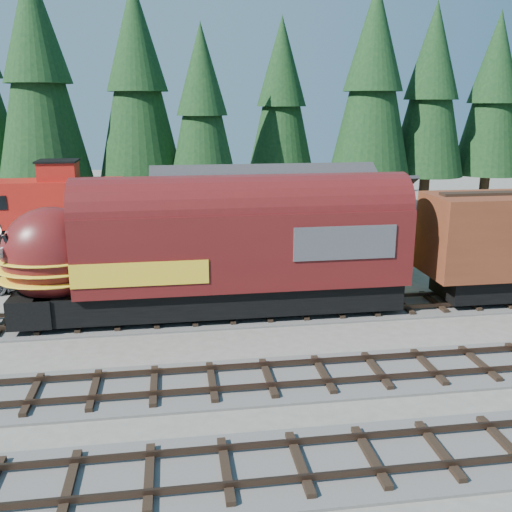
{
  "coord_description": "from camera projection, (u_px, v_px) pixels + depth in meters",
  "views": [
    {
      "loc": [
        -5.22,
        -18.27,
        8.59
      ],
      "look_at": [
        -1.91,
        4.0,
        2.53
      ],
      "focal_mm": 40.0,
      "sensor_mm": 36.0,
      "label": 1
    }
  ],
  "objects": [
    {
      "name": "ground",
      "position": [
        325.0,
        351.0,
        20.43
      ],
      "size": [
        120.0,
        120.0,
        0.0
      ],
      "primitive_type": "plane",
      "color": "#6B665B",
      "rests_on": "ground"
    },
    {
      "name": "track_spur",
      "position": [
        98.0,
        242.0,
        36.18
      ],
      "size": [
        32.0,
        3.2,
        0.33
      ],
      "color": "#4C4947",
      "rests_on": "ground"
    },
    {
      "name": "depot",
      "position": [
        274.0,
        215.0,
        29.69
      ],
      "size": [
        12.8,
        7.0,
        5.3
      ],
      "color": "gold",
      "rests_on": "ground"
    },
    {
      "name": "conifer_backdrop",
      "position": [
        290.0,
        80.0,
        41.14
      ],
      "size": [
        79.71,
        24.08,
        17.43
      ],
      "color": "black",
      "rests_on": "ground"
    },
    {
      "name": "locomotive",
      "position": [
        202.0,
        257.0,
        22.99
      ],
      "size": [
        16.35,
        3.25,
        4.45
      ],
      "color": "black",
      "rests_on": "ground"
    },
    {
      "name": "caboose",
      "position": [
        47.0,
        206.0,
        35.16
      ],
      "size": [
        9.26,
        2.69,
        4.82
      ],
      "color": "black",
      "rests_on": "ground"
    },
    {
      "name": "pickup_truck_a",
      "position": [
        98.0,
        281.0,
        25.53
      ],
      "size": [
        6.52,
        3.61,
        1.73
      ],
      "primitive_type": "imported",
      "rotation": [
        0.0,
        0.0,
        1.45
      ],
      "color": "black",
      "rests_on": "ground"
    },
    {
      "name": "pickup_truck_b",
      "position": [
        33.0,
        270.0,
        27.42
      ],
      "size": [
        6.0,
        3.47,
        1.64
      ],
      "primitive_type": "imported",
      "rotation": [
        0.0,
        0.0,
        1.79
      ],
      "color": "#9A9DA1",
      "rests_on": "ground"
    }
  ]
}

